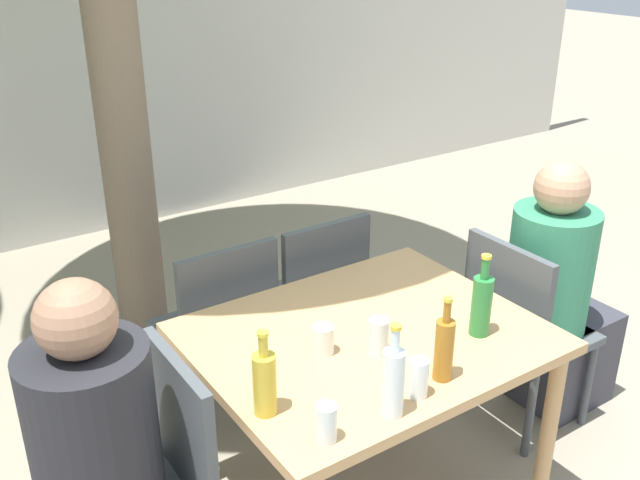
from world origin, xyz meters
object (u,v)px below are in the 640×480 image
object	(u,v)px
green_bottle_2	(482,304)
amber_bottle_0	(444,348)
dining_table_front	(367,354)
person_seated_1	(557,303)
water_bottle_1	(393,380)
drinking_glass_0	(323,340)
patio_chair_2	(220,324)
patio_chair_1	(520,324)
drinking_glass_3	(379,337)
oil_cruet_3	(265,382)
drinking_glass_1	(326,423)
drinking_glass_2	(418,378)
patio_chair_0	(151,478)
patio_chair_3	(313,295)

from	to	relation	value
green_bottle_2	amber_bottle_0	bearing A→B (deg)	-156.50
dining_table_front	amber_bottle_0	xyz separation A→B (m)	(0.03, -0.35, 0.20)
person_seated_1	water_bottle_1	size ratio (longest dim) A/B	4.03
dining_table_front	drinking_glass_0	xyz separation A→B (m)	(-0.20, -0.02, 0.14)
patio_chair_2	water_bottle_1	world-z (taller)	water_bottle_1
patio_chair_1	drinking_glass_3	xyz separation A→B (m)	(-0.88, -0.12, 0.30)
green_bottle_2	drinking_glass_0	size ratio (longest dim) A/B	3.04
person_seated_1	oil_cruet_3	xyz separation A→B (m)	(-1.58, -0.19, 0.31)
water_bottle_1	drinking_glass_1	world-z (taller)	water_bottle_1
dining_table_front	drinking_glass_3	bearing A→B (deg)	-111.35
amber_bottle_0	drinking_glass_2	size ratio (longest dim) A/B	2.28
patio_chair_0	dining_table_front	bearing A→B (deg)	90.00
dining_table_front	water_bottle_1	distance (m)	0.50
drinking_glass_3	person_seated_1	bearing A→B (deg)	6.27
drinking_glass_0	green_bottle_2	bearing A→B (deg)	-21.39
drinking_glass_1	drinking_glass_3	xyz separation A→B (m)	(0.39, 0.27, 0.01)
water_bottle_1	patio_chair_1	bearing A→B (deg)	20.99
person_seated_1	amber_bottle_0	xyz separation A→B (m)	(-1.03, -0.35, 0.32)
person_seated_1	drinking_glass_3	size ratio (longest dim) A/B	9.50
patio_chair_0	drinking_glass_2	bearing A→B (deg)	63.06
drinking_glass_1	drinking_glass_3	distance (m)	0.47
green_bottle_2	drinking_glass_0	bearing A→B (deg)	158.61
patio_chair_0	amber_bottle_0	distance (m)	0.99
patio_chair_2	green_bottle_2	size ratio (longest dim) A/B	2.98
drinking_glass_3	patio_chair_3	bearing A→B (deg)	71.07
person_seated_1	patio_chair_3	bearing A→B (deg)	49.08
person_seated_1	green_bottle_2	bearing A→B (deg)	106.76
patio_chair_3	water_bottle_1	world-z (taller)	water_bottle_1
dining_table_front	patio_chair_0	bearing A→B (deg)	180.00
oil_cruet_3	drinking_glass_1	distance (m)	0.22
patio_chair_2	oil_cruet_3	bearing A→B (deg)	72.56
drinking_glass_0	drinking_glass_1	distance (m)	0.44
water_bottle_1	patio_chair_3	bearing A→B (deg)	67.84
person_seated_1	green_bottle_2	distance (m)	0.83
oil_cruet_3	patio_chair_3	bearing A→B (deg)	49.79
patio_chair_2	patio_chair_3	distance (m)	0.48
amber_bottle_0	drinking_glass_3	bearing A→B (deg)	109.29
water_bottle_1	drinking_glass_0	world-z (taller)	water_bottle_1
patio_chair_1	person_seated_1	xyz separation A→B (m)	(0.23, -0.00, 0.03)
person_seated_1	patio_chair_2	bearing A→B (deg)	61.26
drinking_glass_2	drinking_glass_3	size ratio (longest dim) A/B	0.99
dining_table_front	person_seated_1	size ratio (longest dim) A/B	0.98
amber_bottle_0	drinking_glass_1	xyz separation A→B (m)	(-0.47, -0.04, -0.06)
oil_cruet_3	water_bottle_1	bearing A→B (deg)	-35.12
oil_cruet_3	drinking_glass_0	distance (m)	0.37
patio_chair_1	dining_table_front	bearing A→B (deg)	90.00
person_seated_1	drinking_glass_1	distance (m)	1.57
patio_chair_3	green_bottle_2	world-z (taller)	green_bottle_2
oil_cruet_3	drinking_glass_3	xyz separation A→B (m)	(0.47, 0.06, -0.04)
patio_chair_2	drinking_glass_2	xyz separation A→B (m)	(0.15, -1.09, 0.30)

